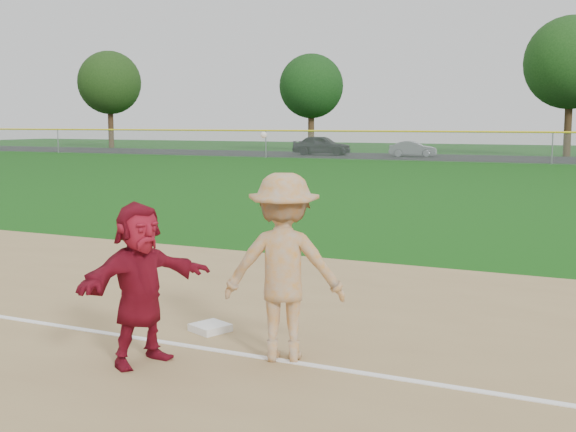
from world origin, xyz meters
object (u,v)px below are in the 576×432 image
at_px(first_base, 210,328).
at_px(car_left, 322,145).
at_px(car_mid, 413,149).
at_px(base_runner, 140,283).

xyz_separation_m(first_base, car_left, (-17.52, 45.68, 0.73)).
distance_m(first_base, car_mid, 47.30).
bearing_deg(car_left, first_base, -163.52).
height_order(car_left, car_mid, car_left).
bearing_deg(car_left, car_mid, -90.63).
xyz_separation_m(base_runner, car_left, (-17.47, 47.02, -0.11)).
distance_m(base_runner, car_mid, 48.59).
relative_size(first_base, base_runner, 0.23).
xyz_separation_m(first_base, car_mid, (-10.24, 46.17, 0.54)).
distance_m(base_runner, car_left, 50.16).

